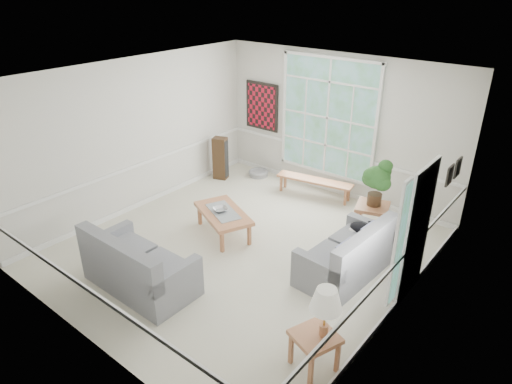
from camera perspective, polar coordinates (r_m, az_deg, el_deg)
floor at (r=8.12m, az=-1.45°, el=-7.00°), size 5.50×6.00×0.01m
ceiling at (r=6.97m, az=-1.72°, el=14.25°), size 5.50×6.00×0.02m
wall_back at (r=9.76m, az=10.02°, el=8.12°), size 5.50×0.02×3.00m
wall_front at (r=5.74m, az=-21.48°, el=-6.49°), size 5.50×0.02×3.00m
wall_left at (r=9.33m, az=-14.65°, el=6.86°), size 0.02×6.00×3.00m
wall_right at (r=6.18m, az=18.31°, el=-3.57°), size 0.02×6.00×3.00m
window_back at (r=9.77m, az=8.94°, el=9.16°), size 2.30×0.08×2.40m
entry_door at (r=6.90m, az=19.38°, el=-4.79°), size 0.08×0.90×2.10m
door_sidelight at (r=6.33m, az=17.44°, el=-6.34°), size 0.08×0.26×1.90m
wall_art at (r=10.72m, az=0.72°, el=10.66°), size 0.90×0.06×1.10m
wall_frame_near at (r=7.69m, az=23.00°, el=1.95°), size 0.04×0.26×0.32m
wall_frame_far at (r=8.06m, az=23.86°, el=2.83°), size 0.04×0.26×0.32m
loveseat_right at (r=7.37m, az=11.19°, el=-7.03°), size 0.98×1.74×0.91m
loveseat_front at (r=7.17m, az=-14.33°, el=-8.19°), size 1.78×0.92×0.96m
coffee_table at (r=8.43m, az=-4.09°, el=-3.87°), size 1.42×1.14×0.47m
pewter_bowl at (r=8.32m, az=-4.49°, el=-2.16°), size 0.43×0.43×0.08m
window_bench at (r=9.93m, az=7.28°, el=0.53°), size 1.69×0.62×0.39m
end_table at (r=8.69m, az=14.20°, el=-3.29°), size 0.72×0.72×0.57m
houseplant at (r=8.39m, az=14.82°, el=1.15°), size 0.67×0.67×0.88m
side_table at (r=5.89m, az=7.28°, el=-19.11°), size 0.64×0.64×0.51m
table_lamp at (r=5.51m, az=8.63°, el=-14.69°), size 0.48×0.48×0.66m
pet_bed at (r=10.90m, az=0.30°, el=2.38°), size 0.60×0.60×0.14m
floor_speaker at (r=10.65m, az=-4.48°, el=4.23°), size 0.37×0.33×1.00m
cat at (r=7.81m, az=12.98°, el=-4.35°), size 0.40×0.29×0.18m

